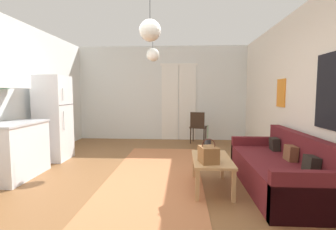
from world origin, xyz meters
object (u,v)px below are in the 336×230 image
at_px(coffee_table, 212,162).
at_px(pendant_lamp_near, 150,30).
at_px(couch, 281,171).
at_px(handbag, 208,154).
at_px(bamboo_vase, 208,147).
at_px(refrigerator, 54,118).
at_px(pendant_lamp_far, 153,55).
at_px(accent_chair, 198,126).

xyz_separation_m(coffee_table, pendant_lamp_near, (-0.82, -0.42, 1.74)).
height_order(couch, handbag, couch).
xyz_separation_m(bamboo_vase, pendant_lamp_near, (-0.78, -0.64, 1.57)).
relative_size(refrigerator, pendant_lamp_far, 2.49).
height_order(handbag, accent_chair, accent_chair).
bearing_deg(couch, handbag, -164.50).
relative_size(handbag, pendant_lamp_near, 0.45).
xyz_separation_m(couch, refrigerator, (-4.04, 1.33, 0.60)).
relative_size(refrigerator, pendant_lamp_near, 2.39).
distance_m(couch, bamboo_vase, 1.08).
xyz_separation_m(handbag, refrigerator, (-2.98, 1.63, 0.30)).
bearing_deg(coffee_table, bamboo_vase, 99.71).
xyz_separation_m(coffee_table, bamboo_vase, (-0.04, 0.22, 0.17)).
distance_m(bamboo_vase, refrigerator, 3.24).
bearing_deg(bamboo_vase, pendant_lamp_far, 123.66).
xyz_separation_m(accent_chair, pendant_lamp_far, (-1.04, -1.46, 1.68)).
bearing_deg(bamboo_vase, handbag, -94.27).
height_order(handbag, refrigerator, refrigerator).
bearing_deg(coffee_table, couch, 2.72).
height_order(handbag, pendant_lamp_near, pendant_lamp_near).
height_order(bamboo_vase, pendant_lamp_near, pendant_lamp_near).
relative_size(accent_chair, pendant_lamp_near, 1.19).
relative_size(bamboo_vase, pendant_lamp_near, 0.62).
bearing_deg(handbag, couch, 15.50).
distance_m(coffee_table, bamboo_vase, 0.28).
bearing_deg(couch, pendant_lamp_far, 140.40).
height_order(coffee_table, handbag, handbag).
distance_m(couch, accent_chair, 3.31).
bearing_deg(coffee_table, accent_chair, 90.02).
bearing_deg(pendant_lamp_near, handbag, 13.22).
distance_m(refrigerator, pendant_lamp_near, 3.14).
bearing_deg(couch, bamboo_vase, 170.59).
height_order(refrigerator, pendant_lamp_far, pendant_lamp_far).
bearing_deg(bamboo_vase, refrigerator, 158.87).
relative_size(couch, handbag, 6.45).
height_order(bamboo_vase, refrigerator, refrigerator).
xyz_separation_m(bamboo_vase, accent_chair, (0.04, 2.98, -0.07)).
height_order(coffee_table, pendant_lamp_far, pendant_lamp_far).
bearing_deg(accent_chair, bamboo_vase, 103.09).
distance_m(bamboo_vase, accent_chair, 2.98).
distance_m(handbag, refrigerator, 3.41).
xyz_separation_m(bamboo_vase, handbag, (-0.03, -0.47, -0.00)).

